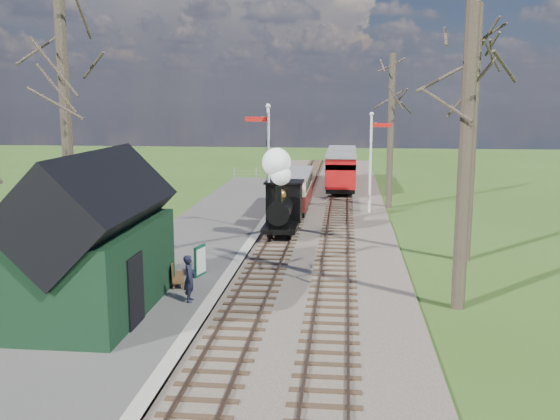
# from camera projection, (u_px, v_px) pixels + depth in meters

# --- Properties ---
(ground) EXTENTS (140.00, 140.00, 0.00)m
(ground) POSITION_uv_depth(u_px,v_px,m) (212.00, 384.00, 14.25)
(ground) COLOR #345219
(ground) RESTS_ON ground
(distant_hills) EXTENTS (114.40, 48.00, 22.02)m
(distant_hills) POSITION_uv_depth(u_px,v_px,m) (332.00, 278.00, 79.97)
(distant_hills) COLOR #385B23
(distant_hills) RESTS_ON ground
(ballast_bed) EXTENTS (8.00, 60.00, 0.10)m
(ballast_bed) POSITION_uv_depth(u_px,v_px,m) (316.00, 212.00, 35.64)
(ballast_bed) COLOR brown
(ballast_bed) RESTS_ON ground
(track_near) EXTENTS (1.60, 60.00, 0.15)m
(track_near) POSITION_uv_depth(u_px,v_px,m) (294.00, 211.00, 35.77)
(track_near) COLOR brown
(track_near) RESTS_ON ground
(track_far) EXTENTS (1.60, 60.00, 0.15)m
(track_far) POSITION_uv_depth(u_px,v_px,m) (339.00, 212.00, 35.50)
(track_far) COLOR brown
(track_far) RESTS_ON ground
(platform) EXTENTS (5.00, 44.00, 0.20)m
(platform) POSITION_uv_depth(u_px,v_px,m) (202.00, 240.00, 28.31)
(platform) COLOR #474442
(platform) RESTS_ON ground
(coping_strip) EXTENTS (0.40, 44.00, 0.21)m
(coping_strip) POSITION_uv_depth(u_px,v_px,m) (252.00, 241.00, 28.06)
(coping_strip) COLOR #B2AD9E
(coping_strip) RESTS_ON ground
(station_shed) EXTENTS (3.25, 6.30, 4.78)m
(station_shed) POSITION_uv_depth(u_px,v_px,m) (95.00, 243.00, 18.22)
(station_shed) COLOR black
(station_shed) RESTS_ON platform
(semaphore_near) EXTENTS (1.22, 0.24, 6.22)m
(semaphore_near) POSITION_uv_depth(u_px,v_px,m) (267.00, 159.00, 29.36)
(semaphore_near) COLOR silver
(semaphore_near) RESTS_ON ground
(semaphore_far) EXTENTS (1.22, 0.24, 5.72)m
(semaphore_far) POSITION_uv_depth(u_px,v_px,m) (372.00, 155.00, 34.74)
(semaphore_far) COLOR silver
(semaphore_far) RESTS_ON ground
(bare_trees) EXTENTS (15.51, 22.39, 12.00)m
(bare_trees) POSITION_uv_depth(u_px,v_px,m) (303.00, 132.00, 23.08)
(bare_trees) COLOR #382D23
(bare_trees) RESTS_ON ground
(fence_line) EXTENTS (12.60, 0.08, 1.00)m
(fence_line) POSITION_uv_depth(u_px,v_px,m) (312.00, 174.00, 49.36)
(fence_line) COLOR slate
(fence_line) RESTS_ON ground
(locomotive) EXTENTS (1.65, 3.84, 4.11)m
(locomotive) POSITION_uv_depth(u_px,v_px,m) (282.00, 197.00, 29.02)
(locomotive) COLOR black
(locomotive) RESTS_ON ground
(coach) EXTENTS (1.92, 6.58, 2.02)m
(coach) POSITION_uv_depth(u_px,v_px,m) (293.00, 189.00, 35.04)
(coach) COLOR black
(coach) RESTS_ON ground
(red_carriage_a) EXTENTS (2.09, 5.17, 2.20)m
(red_carriage_a) POSITION_uv_depth(u_px,v_px,m) (341.00, 172.00, 42.42)
(red_carriage_a) COLOR black
(red_carriage_a) RESTS_ON ground
(red_carriage_b) EXTENTS (2.09, 5.17, 2.20)m
(red_carriage_b) POSITION_uv_depth(u_px,v_px,m) (342.00, 164.00, 47.81)
(red_carriage_b) COLOR black
(red_carriage_b) RESTS_ON ground
(sign_board) EXTENTS (0.27, 0.75, 1.10)m
(sign_board) POSITION_uv_depth(u_px,v_px,m) (200.00, 261.00, 22.19)
(sign_board) COLOR #0E432B
(sign_board) RESTS_ON platform
(bench) EXTENTS (0.79, 1.47, 0.80)m
(bench) POSITION_uv_depth(u_px,v_px,m) (175.00, 273.00, 21.21)
(bench) COLOR #4D341B
(bench) RESTS_ON platform
(person) EXTENTS (0.42, 0.58, 1.48)m
(person) POSITION_uv_depth(u_px,v_px,m) (189.00, 278.00, 19.35)
(person) COLOR black
(person) RESTS_ON platform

